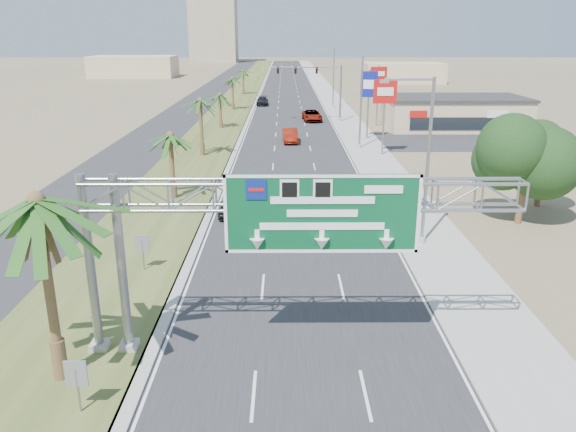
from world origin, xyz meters
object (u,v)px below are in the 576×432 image
Objects in this scene: car_far at (262,101)px; pole_sign_blue at (369,87)px; car_mid_lane at (290,136)px; pole_sign_red_far at (379,78)px; palm_near at (36,202)px; car_left_lane at (233,204)px; pole_sign_red_near at (385,95)px; signal_mast at (327,88)px; sign_gantry at (280,209)px; store_building at (454,113)px; car_right_lane at (312,116)px.

car_far is 37.03m from pole_sign_blue.
pole_sign_red_far is (12.12, 12.07, 5.67)m from car_mid_lane.
car_left_lane is (4.67, 20.20, -6.17)m from palm_near.
pole_sign_red_far reaches higher than pole_sign_red_near.
palm_near is at bearing -102.66° from signal_mast.
car_far is at bearing 92.65° from sign_gantry.
car_mid_lane is at bearing -83.02° from car_far.
signal_mast is 0.57× the size of store_building.
sign_gantry is 3.33× the size of car_far.
signal_mast is at bearing 105.89° from pole_sign_blue.
signal_mast is at bearing 100.17° from pole_sign_red_near.
pole_sign_red_near is 19.82m from pole_sign_red_far.
car_far is at bearing 116.85° from signal_mast.
car_mid_lane is at bearing 79.37° from palm_near.
sign_gantry is at bearing 13.32° from palm_near.
sign_gantry is at bearing -76.74° from car_left_lane.
store_building is at bearing 57.45° from car_left_lane.
store_building is 20.03m from car_right_lane.
car_left_lane is 0.79× the size of car_right_lane.
sign_gantry reaches higher than car_far.
car_far is at bearing 125.10° from pole_sign_red_far.
store_building is at bearing 32.15° from pole_sign_blue.
signal_mast reaches higher than car_far.
car_left_lane is 43.38m from pole_sign_red_far.
signal_mast is 45.02m from car_left_lane.
pole_sign_red_far is (2.73, 10.00, 0.29)m from pole_sign_blue.
pole_sign_blue is (14.02, -33.84, 5.45)m from car_far.
signal_mast is 24.11m from pole_sign_red_near.
sign_gantry reaches higher than car_left_lane.
pole_sign_red_near is at bearing 74.71° from sign_gantry.
car_left_lane is 33.19m from pole_sign_blue.
pole_sign_red_far is (6.73, -4.04, 1.62)m from signal_mast.
car_far is at bearing 109.87° from car_right_lane.
pole_sign_blue reaches higher than sign_gantry.
pole_sign_red_near reaches higher than sign_gantry.
store_building is at bearing 21.49° from car_mid_lane.
sign_gantry is at bearing -112.36° from store_building.
car_right_lane is at bearing -67.59° from car_far.
sign_gantry is 49.09m from pole_sign_blue.
signal_mast is at bearing -63.51° from car_far.
car_mid_lane is at bearing 141.82° from pole_sign_red_near.
signal_mast is 8.01m from pole_sign_red_far.
car_far is at bearing 92.80° from car_left_lane.
pole_sign_red_near is at bearing -125.36° from store_building.
pole_sign_blue is 10.37m from pole_sign_red_far.
car_right_lane is 20.69m from car_far.
pole_sign_red_near is 0.98× the size of pole_sign_blue.
store_building is 24.45m from car_mid_lane.
pole_sign_red_far reaches higher than car_mid_lane.
signal_mast reaches higher than store_building.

